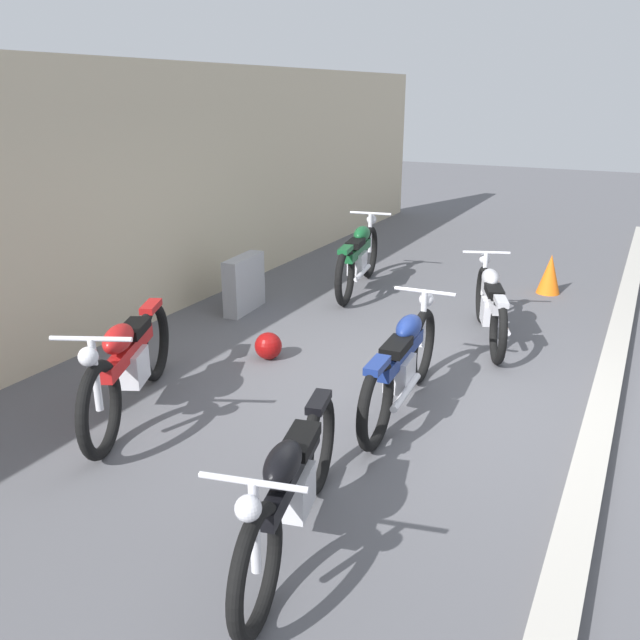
{
  "coord_description": "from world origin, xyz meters",
  "views": [
    {
      "loc": [
        -5.28,
        -1.71,
        2.67
      ],
      "look_at": [
        0.05,
        1.04,
        0.55
      ],
      "focal_mm": 36.38,
      "sensor_mm": 36.0,
      "label": 1
    }
  ],
  "objects_px": {
    "motorcycle_black": "(291,488)",
    "motorcycle_silver": "(490,304)",
    "motorcycle_blue": "(402,363)",
    "helmet": "(268,346)",
    "motorcycle_green": "(359,257)",
    "traffic_cone": "(550,274)",
    "motorcycle_red": "(128,363)",
    "stone_marker": "(244,284)"
  },
  "relations": [
    {
      "from": "motorcycle_black",
      "to": "motorcycle_silver",
      "type": "relative_size",
      "value": 1.05
    },
    {
      "from": "motorcycle_blue",
      "to": "helmet",
      "type": "bearing_deg",
      "value": 70.85
    },
    {
      "from": "motorcycle_green",
      "to": "motorcycle_blue",
      "type": "relative_size",
      "value": 1.05
    },
    {
      "from": "traffic_cone",
      "to": "motorcycle_blue",
      "type": "relative_size",
      "value": 0.26
    },
    {
      "from": "motorcycle_blue",
      "to": "motorcycle_red",
      "type": "xyz_separation_m",
      "value": [
        -1.13,
        2.07,
        0.02
      ]
    },
    {
      "from": "traffic_cone",
      "to": "motorcycle_silver",
      "type": "bearing_deg",
      "value": 171.81
    },
    {
      "from": "motorcycle_black",
      "to": "helmet",
      "type": "bearing_deg",
      "value": -158.83
    },
    {
      "from": "traffic_cone",
      "to": "helmet",
      "type": "bearing_deg",
      "value": 149.49
    },
    {
      "from": "traffic_cone",
      "to": "motorcycle_blue",
      "type": "distance_m",
      "value": 4.31
    },
    {
      "from": "traffic_cone",
      "to": "motorcycle_red",
      "type": "distance_m",
      "value": 6.02
    },
    {
      "from": "stone_marker",
      "to": "traffic_cone",
      "type": "relative_size",
      "value": 1.37
    },
    {
      "from": "motorcycle_green",
      "to": "motorcycle_blue",
      "type": "distance_m",
      "value": 3.69
    },
    {
      "from": "stone_marker",
      "to": "traffic_cone",
      "type": "height_order",
      "value": "stone_marker"
    },
    {
      "from": "motorcycle_blue",
      "to": "motorcycle_red",
      "type": "bearing_deg",
      "value": 114.92
    },
    {
      "from": "motorcycle_black",
      "to": "motorcycle_red",
      "type": "bearing_deg",
      "value": -126.46
    },
    {
      "from": "motorcycle_blue",
      "to": "motorcycle_red",
      "type": "height_order",
      "value": "motorcycle_red"
    },
    {
      "from": "motorcycle_red",
      "to": "motorcycle_silver",
      "type": "xyz_separation_m",
      "value": [
        3.19,
        -2.35,
        -0.05
      ]
    },
    {
      "from": "helmet",
      "to": "motorcycle_silver",
      "type": "distance_m",
      "value": 2.52
    },
    {
      "from": "helmet",
      "to": "motorcycle_red",
      "type": "bearing_deg",
      "value": 165.15
    },
    {
      "from": "motorcycle_red",
      "to": "motorcycle_green",
      "type": "bearing_deg",
      "value": 152.49
    },
    {
      "from": "helmet",
      "to": "motorcycle_silver",
      "type": "bearing_deg",
      "value": -50.15
    },
    {
      "from": "motorcycle_blue",
      "to": "motorcycle_red",
      "type": "relative_size",
      "value": 1.02
    },
    {
      "from": "motorcycle_green",
      "to": "motorcycle_red",
      "type": "relative_size",
      "value": 1.08
    },
    {
      "from": "helmet",
      "to": "motorcycle_green",
      "type": "distance_m",
      "value": 2.77
    },
    {
      "from": "helmet",
      "to": "stone_marker",
      "type": "bearing_deg",
      "value": 42.1
    },
    {
      "from": "motorcycle_silver",
      "to": "traffic_cone",
      "type": "bearing_deg",
      "value": -29.06
    },
    {
      "from": "motorcycle_silver",
      "to": "motorcycle_black",
      "type": "bearing_deg",
      "value": 156.08
    },
    {
      "from": "stone_marker",
      "to": "helmet",
      "type": "distance_m",
      "value": 1.66
    },
    {
      "from": "motorcycle_green",
      "to": "stone_marker",
      "type": "bearing_deg",
      "value": 138.6
    },
    {
      "from": "motorcycle_blue",
      "to": "motorcycle_green",
      "type": "bearing_deg",
      "value": 26.25
    },
    {
      "from": "stone_marker",
      "to": "motorcycle_blue",
      "type": "bearing_deg",
      "value": -121.38
    },
    {
      "from": "motorcycle_black",
      "to": "motorcycle_green",
      "type": "height_order",
      "value": "motorcycle_green"
    },
    {
      "from": "traffic_cone",
      "to": "motorcycle_black",
      "type": "xyz_separation_m",
      "value": [
        -6.31,
        0.54,
        0.16
      ]
    },
    {
      "from": "motorcycle_black",
      "to": "motorcycle_green",
      "type": "distance_m",
      "value": 5.58
    },
    {
      "from": "motorcycle_black",
      "to": "motorcycle_blue",
      "type": "bearing_deg",
      "value": 168.46
    },
    {
      "from": "helmet",
      "to": "motorcycle_blue",
      "type": "bearing_deg",
      "value": -105.49
    },
    {
      "from": "motorcycle_blue",
      "to": "motorcycle_silver",
      "type": "xyz_separation_m",
      "value": [
        2.07,
        -0.28,
        -0.02
      ]
    },
    {
      "from": "motorcycle_black",
      "to": "motorcycle_silver",
      "type": "height_order",
      "value": "motorcycle_black"
    },
    {
      "from": "motorcycle_red",
      "to": "motorcycle_silver",
      "type": "distance_m",
      "value": 3.96
    },
    {
      "from": "traffic_cone",
      "to": "motorcycle_green",
      "type": "distance_m",
      "value": 2.66
    },
    {
      "from": "helmet",
      "to": "traffic_cone",
      "type": "distance_m",
      "value": 4.42
    },
    {
      "from": "helmet",
      "to": "motorcycle_blue",
      "type": "relative_size",
      "value": 0.14
    }
  ]
}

